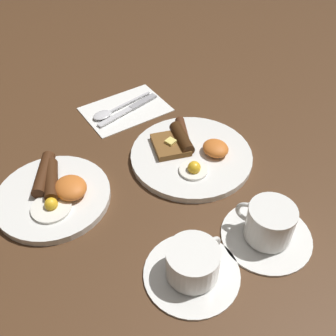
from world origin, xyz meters
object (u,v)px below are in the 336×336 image
Objects in this scene: teacup_far at (193,265)px; breakfast_plate_far at (54,193)px; spoon at (108,112)px; teacup_near at (268,226)px; breakfast_plate_near at (191,153)px; knife at (131,108)px.

breakfast_plate_far is at bearing 18.22° from teacup_far.
teacup_near is at bearing 88.66° from spoon.
breakfast_plate_far is at bearing 37.77° from teacup_near.
teacup_near is at bearing -99.97° from teacup_far.
teacup_far reaches higher than breakfast_plate_near.
teacup_near is 0.93× the size of spoon.
breakfast_plate_far is 0.32m from teacup_far.
knife is (0.23, -0.00, -0.00)m from breakfast_plate_near.
teacup_near is 1.01× the size of teacup_far.
knife is (0.48, -0.04, -0.02)m from teacup_near.
breakfast_plate_near reaches higher than knife.
teacup_near is at bearing -142.23° from breakfast_plate_far.
spoon is at bearing -25.44° from knife.
teacup_far is (-0.30, -0.10, 0.01)m from breakfast_plate_far.
breakfast_plate_near is at bearing 83.36° from knife.
breakfast_plate_near is 1.42× the size of knife.
teacup_near reaches higher than knife.
knife is at bearing 157.35° from spoon.
teacup_far reaches higher than knife.
breakfast_plate_far is at bearing 32.21° from spoon.
teacup_far is (0.03, 0.16, -0.00)m from teacup_near.
breakfast_plate_near is 1.63× the size of teacup_far.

